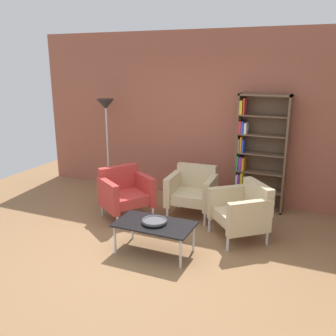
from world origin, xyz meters
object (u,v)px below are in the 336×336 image
Objects in this scene: armchair_spare_guest at (193,190)px; floor_lamp_torchiere at (106,115)px; armchair_corner_red at (125,192)px; coffee_table_low at (154,226)px; armchair_near_window at (243,210)px; decorative_bowl at (154,221)px; bookshelf_tall at (258,154)px.

armchair_spare_guest is 0.45× the size of floor_lamp_torchiere.
armchair_spare_guest is 0.83× the size of armchair_corner_red.
armchair_near_window is at bearing 42.79° from coffee_table_low.
armchair_near_window is 1.01× the size of armchair_corner_red.
decorative_bowl is at bearing 26.57° from coffee_table_low.
armchair_near_window is at bearing 42.79° from decorative_bowl.
armchair_near_window reaches higher than decorative_bowl.
floor_lamp_torchiere reaches higher than coffee_table_low.
armchair_spare_guest is 1.04m from armchair_near_window.
floor_lamp_torchiere reaches higher than armchair_near_window.
coffee_table_low is 1.05× the size of armchair_near_window.
decorative_bowl is 1.27m from armchair_near_window.
armchair_corner_red is (-0.93, 0.87, -0.02)m from decorative_bowl.
bookshelf_tall reaches higher than floor_lamp_torchiere.
armchair_spare_guest is at bearing 89.14° from coffee_table_low.
bookshelf_tall is at bearing 35.99° from armchair_spare_guest.
armchair_near_window is at bearing -55.82° from armchair_corner_red.
armchair_corner_red reaches higher than decorative_bowl.
decorative_bowl is 0.18× the size of floor_lamp_torchiere.
floor_lamp_torchiere reaches higher than decorative_bowl.
armchair_corner_red is at bearing -155.60° from armchair_spare_guest.
coffee_table_low is 2.79m from floor_lamp_torchiere.
bookshelf_tall reaches higher than decorative_bowl.
bookshelf_tall is at bearing 141.71° from armchair_near_window.
coffee_table_low is 0.57× the size of floor_lamp_torchiere.
armchair_corner_red is (-0.95, -0.50, 0.00)m from armchair_spare_guest.
armchair_corner_red is 1.66m from floor_lamp_torchiere.
armchair_spare_guest is at bearing -140.74° from bookshelf_tall.
armchair_near_window is (0.05, -1.21, -0.52)m from bookshelf_tall.
armchair_corner_red is at bearing -146.43° from bookshelf_tall.
bookshelf_tall is 1.90× the size of coffee_table_low.
floor_lamp_torchiere is (-2.71, -0.26, 0.51)m from bookshelf_tall.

